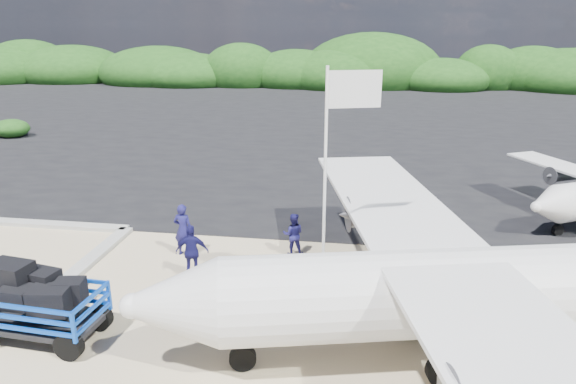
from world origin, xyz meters
The scene contains 11 objects.
ground centered at (0.00, 0.00, 0.00)m, with size 160.00×160.00×0.00m, color beige.
asphalt_apron centered at (0.00, 30.00, 0.00)m, with size 90.00×50.00×0.04m, color #B2B2B2, non-canonical shape.
vegetation_band centered at (0.00, 55.00, 0.00)m, with size 124.00×8.00×4.40m, color #B2B2B2, non-canonical shape.
baggage_cart centered at (-3.43, -1.90, 0.00)m, with size 3.22×1.84×1.61m, color blue, non-canonical shape.
flagpole centered at (3.37, 0.05, 0.00)m, with size 1.32×0.55×6.60m, color white, non-canonical shape.
signboard centered at (4.58, 0.67, 0.00)m, with size 1.72×0.16×1.42m, color #521F17, non-canonical shape.
crew_a centered at (-1.61, 3.32, 0.91)m, with size 0.66×0.44×1.82m, color #181656.
crew_b centered at (2.06, 3.88, 0.74)m, with size 0.72×0.56×1.48m, color #181656.
crew_c centered at (-0.77, 1.76, 0.86)m, with size 1.01×0.42×1.73m, color #181656.
aircraft_large centered at (9.02, 24.96, 0.00)m, with size 17.66×17.66×5.30m, color #B2B2B2, non-canonical shape.
aircraft_small centered at (-9.78, 32.12, 0.00)m, with size 7.93×7.93×2.85m, color #B2B2B2, non-canonical shape.
Camera 1 is at (4.26, -11.99, 7.50)m, focal length 32.00 mm.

